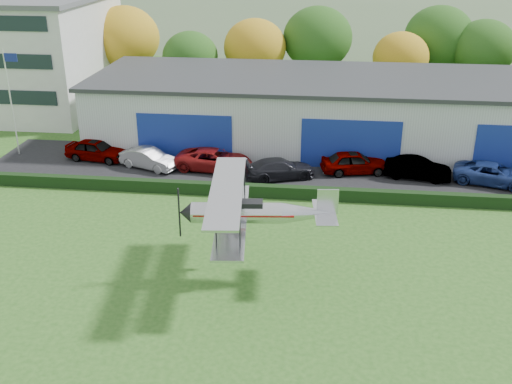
# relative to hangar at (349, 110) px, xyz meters

# --- Properties ---
(ground) EXTENTS (300.00, 300.00, 0.00)m
(ground) POSITION_rel_hangar_xyz_m (-5.00, -27.98, -2.66)
(ground) COLOR #29571B
(ground) RESTS_ON ground
(apron) EXTENTS (48.00, 9.00, 0.05)m
(apron) POSITION_rel_hangar_xyz_m (-2.00, -6.98, -2.63)
(apron) COLOR black
(apron) RESTS_ON ground
(hedge) EXTENTS (46.00, 0.60, 0.80)m
(hedge) POSITION_rel_hangar_xyz_m (-2.00, -11.78, -2.26)
(hedge) COLOR black
(hedge) RESTS_ON ground
(hangar) EXTENTS (40.60, 12.60, 5.30)m
(hangar) POSITION_rel_hangar_xyz_m (0.00, 0.00, 0.00)
(hangar) COLOR #B2B7BC
(hangar) RESTS_ON ground
(flagpole) EXTENTS (1.05, 0.10, 8.00)m
(flagpole) POSITION_rel_hangar_xyz_m (-24.88, -5.98, 2.13)
(flagpole) COLOR silver
(flagpole) RESTS_ON ground
(tree_belt) EXTENTS (75.70, 13.22, 10.12)m
(tree_belt) POSITION_rel_hangar_xyz_m (-4.15, 12.64, 2.95)
(tree_belt) COLOR #3D2614
(tree_belt) RESTS_ON ground
(distant_hills) EXTENTS (430.00, 196.00, 56.00)m
(distant_hills) POSITION_rel_hangar_xyz_m (-9.38, 112.02, -15.70)
(distant_hills) COLOR #4C6642
(distant_hills) RESTS_ON ground
(car_0) EXTENTS (4.80, 2.55, 1.55)m
(car_0) POSITION_rel_hangar_xyz_m (-18.63, -6.54, -1.83)
(car_0) COLOR gray
(car_0) RESTS_ON apron
(car_1) EXTENTS (4.60, 2.99, 1.43)m
(car_1) POSITION_rel_hangar_xyz_m (-14.25, -7.75, -1.89)
(car_1) COLOR silver
(car_1) RESTS_ON apron
(car_2) EXTENTS (5.67, 3.13, 1.50)m
(car_2) POSITION_rel_hangar_xyz_m (-9.55, -7.52, -1.85)
(car_2) COLOR maroon
(car_2) RESTS_ON apron
(car_3) EXTENTS (5.22, 3.54, 1.40)m
(car_3) POSITION_rel_hangar_xyz_m (-4.81, -8.59, -1.90)
(car_3) COLOR black
(car_3) RESTS_ON apron
(car_4) EXTENTS (4.92, 2.74, 1.58)m
(car_4) POSITION_rel_hangar_xyz_m (0.30, -6.99, -1.82)
(car_4) COLOR gray
(car_4) RESTS_ON apron
(car_5) EXTENTS (4.67, 2.32, 1.47)m
(car_5) POSITION_rel_hangar_xyz_m (4.58, -7.55, -1.87)
(car_5) COLOR gray
(car_5) RESTS_ON apron
(car_6) EXTENTS (5.59, 3.72, 1.43)m
(car_6) POSITION_rel_hangar_xyz_m (9.49, -7.91, -1.89)
(car_6) COLOR navy
(car_6) RESTS_ON apron
(biplane) EXTENTS (7.52, 8.63, 3.22)m
(biplane) POSITION_rel_hangar_xyz_m (-5.15, -21.66, 0.93)
(biplane) COLOR silver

